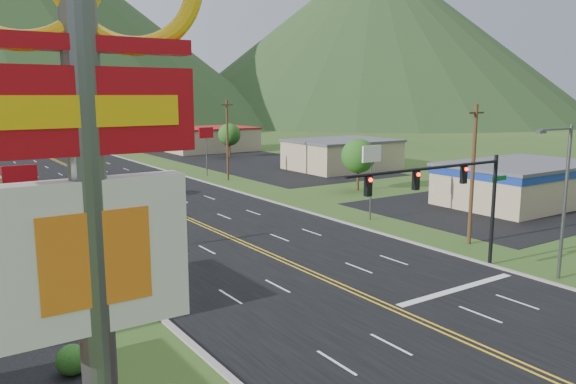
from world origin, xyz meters
TOP-DOWN VIEW (x-y plane):
  - pylon_sign at (-17.00, 2.00)m, footprint 4.32×0.60m
  - traffic_signal at (6.48, 14.00)m, footprint 13.10×0.43m
  - streetlight_east at (11.18, 10.00)m, footprint 3.28×0.25m
  - building_east_near at (30.00, 25.00)m, footprint 15.40×10.40m
  - building_east_mid at (32.00, 55.00)m, footprint 14.40×11.40m
  - building_east_far at (28.00, 90.00)m, footprint 16.40×12.40m
  - pole_sign_west_a at (-14.00, 30.00)m, footprint 2.00×0.18m
  - pole_sign_east_a at (13.00, 28.00)m, footprint 2.00×0.18m
  - pole_sign_east_b at (13.00, 60.00)m, footprint 2.00×0.18m
  - tree_east_a at (22.00, 40.00)m, footprint 3.84×3.84m
  - tree_east_b at (26.00, 78.00)m, footprint 3.84×3.84m
  - utility_pole_a at (13.50, 18.00)m, footprint 1.60×0.28m
  - utility_pole_b at (13.50, 55.00)m, footprint 1.60×0.28m
  - utility_pole_c at (13.50, 95.00)m, footprint 1.60×0.28m
  - utility_pole_d at (13.50, 135.00)m, footprint 1.60×0.28m
  - mountain_ne at (147.84, 176.19)m, footprint 180.00×180.00m
  - car_dark_mid at (-3.94, 37.95)m, footprint 2.59×5.57m
  - car_red_far at (2.63, 49.83)m, footprint 1.84×4.26m

SIDE VIEW (x-z plane):
  - car_red_far at x=2.63m, z-range 0.00..1.36m
  - car_dark_mid at x=-3.94m, z-range 0.00..1.57m
  - building_east_mid at x=32.00m, z-range 0.01..4.31m
  - building_east_far at x=28.00m, z-range 0.01..4.51m
  - building_east_near at x=30.00m, z-range 0.22..4.32m
  - tree_east_a at x=22.00m, z-range 0.98..6.80m
  - tree_east_b at x=26.00m, z-range 0.98..6.80m
  - pole_sign_west_a at x=-14.00m, z-range 1.85..8.25m
  - pole_sign_east_a at x=13.00m, z-range 1.85..8.25m
  - pole_sign_east_b at x=13.00m, z-range 1.85..8.25m
  - utility_pole_a at x=13.50m, z-range 0.13..10.13m
  - utility_pole_b at x=13.50m, z-range 0.13..10.13m
  - utility_pole_c at x=13.50m, z-range 0.13..10.13m
  - utility_pole_d at x=13.50m, z-range 0.13..10.13m
  - streetlight_east at x=11.18m, z-range 0.68..9.68m
  - traffic_signal at x=6.48m, z-range 1.83..8.83m
  - pylon_sign at x=-17.00m, z-range 2.30..16.30m
  - mountain_ne at x=147.84m, z-range 0.00..70.00m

